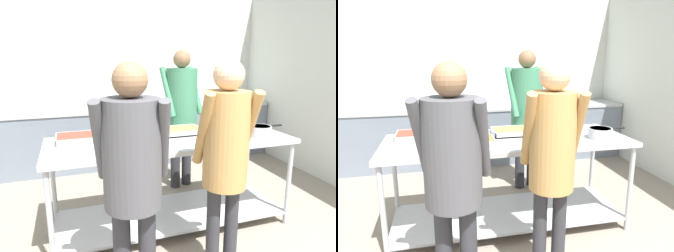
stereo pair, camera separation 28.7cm
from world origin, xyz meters
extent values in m
cube|color=silver|center=(0.00, 4.09, 1.32)|extent=(4.58, 0.06, 2.65)
cube|color=slate|center=(0.00, 3.72, 0.42)|extent=(4.42, 0.62, 0.85)
cube|color=#ADAFB5|center=(0.00, 3.72, 0.87)|extent=(4.42, 0.65, 0.04)
cube|color=black|center=(0.02, 3.72, 0.87)|extent=(0.51, 0.43, 0.02)
cube|color=#ADAFB5|center=(-0.07, 1.79, 0.86)|extent=(2.27, 0.81, 0.04)
cube|color=#ADAFB5|center=(-0.07, 1.79, 0.12)|extent=(2.19, 0.73, 0.02)
cylinder|color=#ADAFB5|center=(-1.16, 1.44, 0.42)|extent=(0.04, 0.04, 0.84)
cylinder|color=#ADAFB5|center=(1.02, 1.44, 0.42)|extent=(0.04, 0.04, 0.84)
cylinder|color=#ADAFB5|center=(-1.16, 2.15, 0.42)|extent=(0.04, 0.04, 0.84)
cylinder|color=#ADAFB5|center=(1.02, 2.15, 0.42)|extent=(0.04, 0.04, 0.84)
cube|color=#ADAFB5|center=(-0.87, 2.01, 0.89)|extent=(0.44, 0.31, 0.01)
cube|color=#B23D2D|center=(-0.87, 2.01, 0.92)|extent=(0.42, 0.29, 0.04)
cube|color=#ADAFB5|center=(-0.87, 1.86, 0.91)|extent=(0.44, 0.01, 0.05)
cube|color=#ADAFB5|center=(-0.87, 2.16, 0.91)|extent=(0.44, 0.01, 0.05)
cube|color=#ADAFB5|center=(-1.09, 2.01, 0.91)|extent=(0.01, 0.31, 0.05)
cube|color=#ADAFB5|center=(-0.66, 2.01, 0.91)|extent=(0.01, 0.31, 0.05)
cube|color=#ADAFB5|center=(-0.42, 1.68, 0.89)|extent=(0.39, 0.27, 0.01)
cube|color=#9E6B33|center=(-0.42, 1.68, 0.92)|extent=(0.37, 0.25, 0.04)
cube|color=#ADAFB5|center=(-0.42, 1.55, 0.91)|extent=(0.39, 0.01, 0.05)
cube|color=#ADAFB5|center=(-0.42, 1.81, 0.91)|extent=(0.39, 0.01, 0.05)
cube|color=#ADAFB5|center=(-0.61, 1.68, 0.91)|extent=(0.01, 0.27, 0.05)
cube|color=#ADAFB5|center=(-0.23, 1.68, 0.91)|extent=(0.01, 0.27, 0.05)
cube|color=#ADAFB5|center=(0.05, 1.95, 0.89)|extent=(0.48, 0.29, 0.01)
cube|color=gold|center=(0.05, 1.95, 0.92)|extent=(0.46, 0.27, 0.04)
cube|color=#ADAFB5|center=(0.05, 1.81, 0.91)|extent=(0.48, 0.01, 0.05)
cube|color=#ADAFB5|center=(0.05, 2.09, 0.91)|extent=(0.48, 0.01, 0.05)
cube|color=#ADAFB5|center=(-0.19, 1.95, 0.91)|extent=(0.01, 0.29, 0.05)
cube|color=#ADAFB5|center=(0.29, 1.95, 0.91)|extent=(0.01, 0.29, 0.05)
cylinder|color=white|center=(0.44, 1.56, 0.89)|extent=(0.23, 0.23, 0.01)
cylinder|color=white|center=(0.44, 1.56, 0.90)|extent=(0.23, 0.23, 0.01)
cylinder|color=white|center=(0.44, 1.56, 0.91)|extent=(0.23, 0.23, 0.01)
cylinder|color=white|center=(0.44, 1.56, 0.93)|extent=(0.22, 0.22, 0.01)
cylinder|color=white|center=(0.44, 1.56, 0.94)|extent=(0.22, 0.22, 0.01)
cylinder|color=#ADAFB5|center=(0.78, 1.62, 0.93)|extent=(0.22, 0.22, 0.10)
cylinder|color=beige|center=(0.78, 1.62, 0.98)|extent=(0.20, 0.20, 0.01)
cylinder|color=black|center=(0.96, 1.62, 0.97)|extent=(0.14, 0.02, 0.02)
cylinder|color=#4C4C51|center=(-0.81, 0.98, 1.14)|extent=(0.14, 0.31, 0.55)
cylinder|color=#4C4C51|center=(-0.44, 0.88, 1.14)|extent=(0.14, 0.31, 0.55)
cylinder|color=#4C4C51|center=(-0.62, 0.93, 1.07)|extent=(0.36, 0.36, 0.67)
sphere|color=#8C6647|center=(-0.62, 0.93, 1.51)|extent=(0.21, 0.21, 0.21)
cylinder|color=#2D2D33|center=(-0.02, 1.01, 0.37)|extent=(0.10, 0.10, 0.73)
cylinder|color=#2D2D33|center=(0.12, 0.99, 0.37)|extent=(0.10, 0.10, 0.73)
cylinder|color=tan|center=(-0.11, 1.02, 1.15)|extent=(0.11, 0.31, 0.55)
cylinder|color=tan|center=(0.22, 0.98, 1.15)|extent=(0.11, 0.31, 0.55)
cylinder|color=tan|center=(0.05, 1.00, 1.07)|extent=(0.31, 0.31, 0.68)
sphere|color=tan|center=(0.05, 1.00, 1.52)|extent=(0.21, 0.21, 0.21)
cylinder|color=#2D2D33|center=(0.44, 2.65, 0.39)|extent=(0.12, 0.12, 0.78)
cylinder|color=#2D2D33|center=(0.27, 2.61, 0.39)|extent=(0.12, 0.12, 0.78)
cylinder|color=#3D7F5B|center=(0.55, 2.67, 1.22)|extent=(0.14, 0.33, 0.58)
cylinder|color=#3D7F5B|center=(0.16, 2.59, 1.22)|extent=(0.14, 0.33, 0.58)
cylinder|color=#3D7F5B|center=(0.35, 2.63, 1.14)|extent=(0.38, 0.38, 0.72)
sphere|color=#8C6647|center=(0.35, 2.63, 1.61)|extent=(0.21, 0.21, 0.21)
cylinder|color=#23602D|center=(1.04, 3.73, 0.99)|extent=(0.07, 0.07, 0.21)
cone|color=#23602D|center=(1.04, 3.73, 1.14)|extent=(0.06, 0.06, 0.08)
cylinder|color=black|center=(1.04, 3.73, 1.19)|extent=(0.03, 0.03, 0.02)
camera|label=1|loc=(-0.96, -0.76, 1.64)|focal=32.00mm
camera|label=2|loc=(-0.69, -0.84, 1.64)|focal=32.00mm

